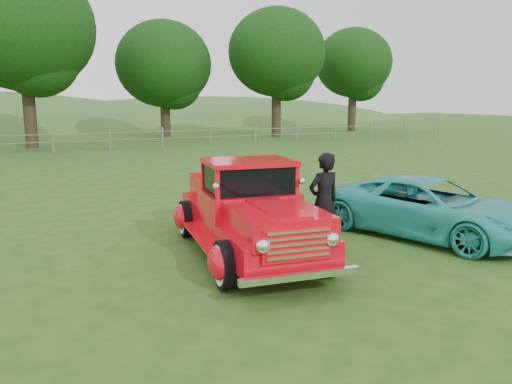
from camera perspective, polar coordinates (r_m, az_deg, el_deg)
name	(u,v)px	position (r m, az deg, el deg)	size (l,w,h in m)	color
ground	(308,269)	(8.65, 5.99, -8.71)	(140.00, 140.00, 0.00)	#244B14
distant_hills	(31,160)	(66.89, -24.30, 3.36)	(116.00, 60.00, 18.00)	#366324
fence_line	(110,139)	(29.40, -16.34, 5.83)	(48.00, 0.12, 1.20)	#696559
tree_near_west	(23,27)	(32.25, -25.12, 16.71)	(8.00, 8.00, 10.42)	black
tree_near_east	(164,64)	(37.24, -10.50, 14.17)	(6.80, 6.80, 8.33)	black
tree_mid_east	(277,53)	(38.25, 2.38, 15.63)	(7.20, 7.20, 9.44)	black
tree_far_east	(354,63)	(45.43, 11.10, 14.26)	(6.60, 6.60, 8.86)	black
red_pickup	(248,213)	(9.14, -0.96, -2.38)	(2.60, 5.13, 1.78)	black
teal_sedan	(429,208)	(11.02, 19.13, -1.70)	(2.03, 4.40, 1.22)	#2BAFAD
man	(324,201)	(9.59, 7.75, -1.04)	(0.68, 0.45, 1.86)	black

